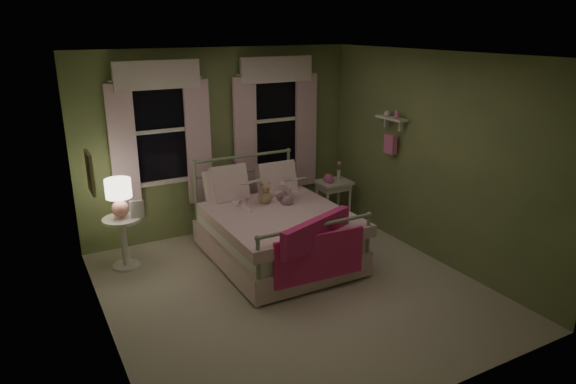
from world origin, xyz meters
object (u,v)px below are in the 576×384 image
nightstand_right (334,187)px  table_lamp (119,194)px  teddy_bear (265,194)px  child_right (279,175)px  nightstand_left (123,236)px  bed (275,231)px  child_left (240,184)px

nightstand_right → table_lamp: bearing=-179.0°
teddy_bear → table_lamp: 1.81m
child_right → nightstand_left: size_ratio=1.23×
nightstand_left → nightstand_right: size_ratio=1.02×
bed → nightstand_right: bed is taller
bed → table_lamp: bed is taller
table_lamp → child_left: bearing=-9.4°
bed → table_lamp: 1.96m
child_left → nightstand_left: (-1.47, 0.24, -0.52)m
nightstand_right → child_right: bearing=-164.7°
teddy_bear → child_right: bearing=29.5°
child_left → teddy_bear: bearing=153.2°
nightstand_right → teddy_bear: bearing=-161.6°
table_lamp → nightstand_right: 3.14m
bed → child_left: 0.76m
table_lamp → nightstand_right: size_ratio=0.74×
teddy_bear → child_left: bearing=150.5°
child_left → nightstand_left: 1.58m
teddy_bear → nightstand_right: bearing=18.4°
teddy_bear → nightstand_left: bearing=167.1°
child_left → child_right: (0.56, 0.00, 0.03)m
child_left → nightstand_left: bearing=-6.7°
nightstand_left → nightstand_right: (3.12, 0.05, 0.13)m
child_left → child_right: child_right is taller
nightstand_right → child_left: bearing=-169.8°
child_left → table_lamp: (-1.47, 0.24, 0.02)m
bed → child_right: 0.79m
teddy_bear → nightstand_left: teddy_bear is taller
child_right → nightstand_right: (1.08, 0.30, -0.42)m
child_right → nightstand_right: size_ratio=1.25×
nightstand_left → teddy_bear: bearing=-12.9°
table_lamp → nightstand_left: bearing=0.0°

